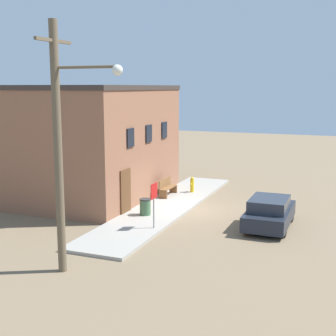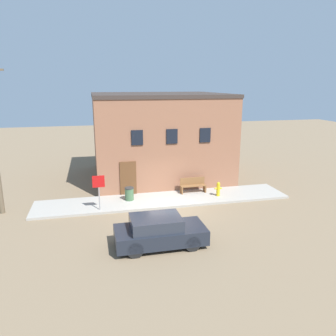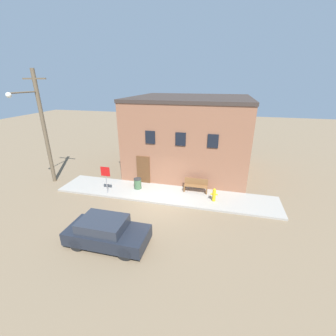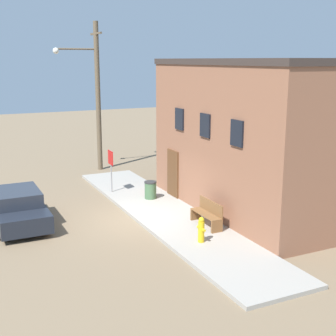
# 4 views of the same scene
# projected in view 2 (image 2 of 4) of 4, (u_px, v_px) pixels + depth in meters

# --- Properties ---
(ground_plane) EXTENTS (80.00, 80.00, 0.00)m
(ground_plane) POSITION_uv_depth(u_px,v_px,m) (169.00, 209.00, 18.26)
(ground_plane) COLOR #7A664C
(sidewalk) EXTENTS (14.96, 2.66, 0.13)m
(sidewalk) POSITION_uv_depth(u_px,v_px,m) (164.00, 200.00, 19.50)
(sidewalk) COLOR #9E998E
(sidewalk) RESTS_ON ground
(brick_building) EXTENTS (9.28, 8.35, 6.12)m
(brick_building) POSITION_uv_depth(u_px,v_px,m) (158.00, 136.00, 24.06)
(brick_building) COLOR #8E5B42
(brick_building) RESTS_ON ground
(fire_hydrant) EXTENTS (0.45, 0.21, 0.87)m
(fire_hydrant) POSITION_uv_depth(u_px,v_px,m) (218.00, 189.00, 19.87)
(fire_hydrant) COLOR gold
(fire_hydrant) RESTS_ON sidewalk
(stop_sign) EXTENTS (0.64, 0.06, 1.93)m
(stop_sign) POSITION_uv_depth(u_px,v_px,m) (99.00, 186.00, 17.41)
(stop_sign) COLOR gray
(stop_sign) RESTS_ON sidewalk
(bench) EXTENTS (1.60, 0.44, 0.93)m
(bench) POSITION_uv_depth(u_px,v_px,m) (193.00, 185.00, 20.53)
(bench) COLOR brown
(bench) RESTS_ON sidewalk
(trash_bin) EXTENTS (0.53, 0.53, 0.77)m
(trash_bin) POSITION_uv_depth(u_px,v_px,m) (129.00, 194.00, 19.17)
(trash_bin) COLOR #426642
(trash_bin) RESTS_ON sidewalk
(parked_car) EXTENTS (3.87, 1.76, 1.33)m
(parked_car) POSITION_uv_depth(u_px,v_px,m) (159.00, 232.00, 13.95)
(parked_car) COLOR black
(parked_car) RESTS_ON ground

